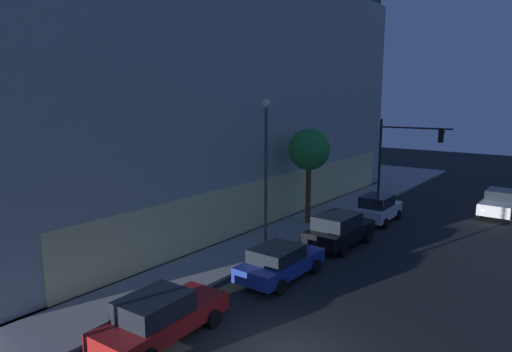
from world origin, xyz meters
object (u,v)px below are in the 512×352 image
(car_blue, at_px, (280,262))
(car_silver, at_px, (500,203))
(street_lamp_sidewalk, at_px, (266,156))
(modern_building, at_px, (116,79))
(car_white, at_px, (378,208))
(sidewalk_tree, at_px, (309,150))
(traffic_light_far_corner, at_px, (402,148))
(car_black, at_px, (339,229))
(car_red, at_px, (160,316))

(car_blue, distance_m, car_silver, 18.88)
(street_lamp_sidewalk, bearing_deg, modern_building, 75.71)
(car_silver, bearing_deg, modern_building, 111.47)
(car_blue, distance_m, car_white, 11.52)
(sidewalk_tree, height_order, car_silver, sidewalk_tree)
(traffic_light_far_corner, height_order, street_lamp_sidewalk, street_lamp_sidewalk)
(sidewalk_tree, bearing_deg, car_black, -126.86)
(traffic_light_far_corner, height_order, car_blue, traffic_light_far_corner)
(sidewalk_tree, bearing_deg, car_red, -168.14)
(car_black, bearing_deg, car_blue, 179.55)
(traffic_light_far_corner, xyz_separation_m, car_white, (-5.57, -0.55, -3.38))
(car_black, bearing_deg, sidewalk_tree, 53.14)
(traffic_light_far_corner, bearing_deg, car_red, -179.00)
(sidewalk_tree, bearing_deg, traffic_light_far_corner, -16.68)
(sidewalk_tree, distance_m, car_silver, 13.99)
(sidewalk_tree, xyz_separation_m, car_white, (3.33, -3.22, -3.82))
(traffic_light_far_corner, relative_size, car_black, 1.31)
(sidewalk_tree, bearing_deg, street_lamp_sidewalk, -172.52)
(traffic_light_far_corner, bearing_deg, car_silver, -82.46)
(car_blue, relative_size, car_black, 0.96)
(car_red, xyz_separation_m, car_black, (12.09, -0.37, 0.12))
(street_lamp_sidewalk, height_order, car_red, street_lamp_sidewalk)
(modern_building, bearing_deg, car_white, -78.76)
(car_blue, bearing_deg, sidewalk_tree, 22.59)
(car_blue, bearing_deg, car_red, 177.16)
(car_blue, xyz_separation_m, car_white, (11.51, 0.18, 0.09))
(modern_building, relative_size, car_blue, 7.49)
(modern_building, xyz_separation_m, sidewalk_tree, (0.83, -17.71, -4.69))
(sidewalk_tree, xyz_separation_m, car_blue, (-8.18, -3.40, -3.91))
(car_red, height_order, car_silver, car_silver)
(traffic_light_far_corner, relative_size, car_red, 1.27)
(sidewalk_tree, xyz_separation_m, car_red, (-14.68, -3.08, -3.89))
(car_black, relative_size, car_silver, 1.02)
(car_silver, bearing_deg, car_white, 136.90)
(modern_building, distance_m, car_red, 26.42)
(traffic_light_far_corner, height_order, car_white, traffic_light_far_corner)
(street_lamp_sidewalk, bearing_deg, traffic_light_far_corner, -7.67)
(sidewalk_tree, relative_size, car_white, 1.43)
(traffic_light_far_corner, xyz_separation_m, car_silver, (0.87, -6.58, -3.39))
(traffic_light_far_corner, height_order, car_silver, traffic_light_far_corner)
(street_lamp_sidewalk, xyz_separation_m, car_black, (2.94, -2.72, -4.06))
(car_blue, bearing_deg, modern_building, 70.80)
(car_white, bearing_deg, car_blue, -179.09)
(street_lamp_sidewalk, relative_size, car_black, 1.63)
(traffic_light_far_corner, height_order, sidewalk_tree, traffic_light_far_corner)
(car_black, distance_m, car_silver, 13.65)
(street_lamp_sidewalk, bearing_deg, car_silver, -29.12)
(traffic_light_far_corner, bearing_deg, modern_building, 115.53)
(car_red, height_order, car_black, car_black)
(traffic_light_far_corner, relative_size, car_blue, 1.36)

